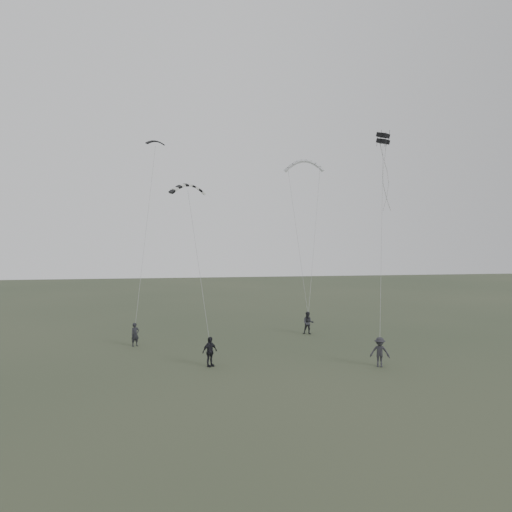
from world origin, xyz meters
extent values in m
plane|color=#34412C|center=(0.00, 0.00, 0.00)|extent=(140.00, 140.00, 0.00)
imported|color=black|center=(-8.17, 5.59, 0.86)|extent=(0.75, 0.69, 1.72)
imported|color=#28292E|center=(5.63, 7.97, 0.93)|extent=(1.04, 0.89, 1.86)
imported|color=black|center=(-3.17, -1.15, 0.92)|extent=(1.15, 0.98, 1.85)
imported|color=#26262B|center=(7.18, -2.95, 0.92)|extent=(1.35, 1.05, 1.84)
camera|label=1|loc=(-5.34, -31.81, 7.92)|focal=35.00mm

